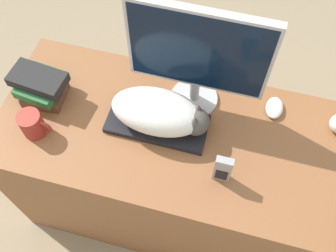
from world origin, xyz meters
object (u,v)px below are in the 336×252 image
Objects in this scene: monitor at (198,55)px; computer_mouse at (274,108)px; book_stack at (41,86)px; cat at (161,113)px; keyboard at (157,124)px; phone at (223,169)px; coffee_mug at (33,124)px.

computer_mouse is (0.31, 0.04, -0.25)m from monitor.
book_stack is (-0.89, -0.17, 0.05)m from computer_mouse.
cat is 1.66× the size of book_stack.
keyboard is at bearing -2.00° from book_stack.
cat reaches higher than computer_mouse.
cat reaches higher than phone.
keyboard is at bearing -180.00° from cat.
phone is (0.17, -0.30, -0.20)m from monitor.
book_stack is at bearing 102.34° from coffee_mug.
coffee_mug is at bearing -151.34° from monitor.
monitor is 4.06× the size of coffee_mug.
monitor is at bearing 13.05° from book_stack.
monitor is at bearing 54.66° from keyboard.
phone reaches higher than keyboard.
phone is at bearing -60.55° from monitor.
phone is at bearing -29.76° from cat.
phone reaches higher than book_stack.
keyboard is 1.04× the size of cat.
cat is 0.74× the size of monitor.
computer_mouse is at bearing 21.23° from coffee_mug.
keyboard is 0.47m from book_stack.
coffee_mug is at bearing -162.10° from cat.
computer_mouse is at bearing 10.79° from book_stack.
monitor is 3.58× the size of phone.
coffee_mug is at bearing -161.46° from keyboard.
book_stack reaches higher than coffee_mug.
keyboard is 3.76× the size of computer_mouse.
computer_mouse reaches higher than keyboard.
phone is (0.71, -0.00, 0.02)m from coffee_mug.
book_stack is (-0.57, -0.13, -0.20)m from monitor.
keyboard is at bearing 18.54° from coffee_mug.
cat is 3.61× the size of computer_mouse.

